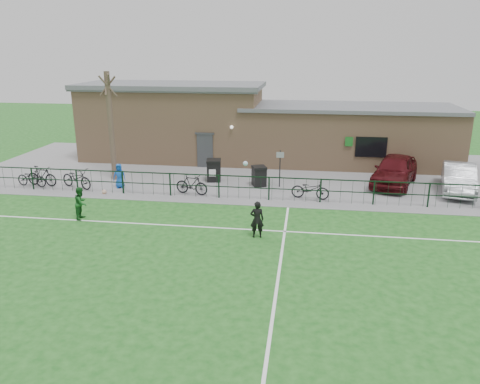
# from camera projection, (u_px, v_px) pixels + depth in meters

# --- Properties ---
(ground) EXTENTS (90.00, 90.00, 0.00)m
(ground) POSITION_uv_depth(u_px,v_px,m) (219.00, 273.00, 15.65)
(ground) COLOR #174F17
(ground) RESTS_ON ground
(paving_strip) EXTENTS (34.00, 13.00, 0.02)m
(paving_strip) POSITION_uv_depth(u_px,v_px,m) (260.00, 171.00, 28.40)
(paving_strip) COLOR slate
(paving_strip) RESTS_ON ground
(pitch_line_touch) EXTENTS (28.00, 0.10, 0.01)m
(pitch_line_touch) POSITION_uv_depth(u_px,v_px,m) (248.00, 200.00, 23.02)
(pitch_line_touch) COLOR white
(pitch_line_touch) RESTS_ON ground
(pitch_line_mid) EXTENTS (28.00, 0.10, 0.01)m
(pitch_line_mid) POSITION_uv_depth(u_px,v_px,m) (237.00, 229.00, 19.43)
(pitch_line_mid) COLOR white
(pitch_line_mid) RESTS_ON ground
(pitch_line_perp) EXTENTS (0.10, 16.00, 0.01)m
(pitch_line_perp) POSITION_uv_depth(u_px,v_px,m) (278.00, 277.00, 15.37)
(pitch_line_perp) COLOR white
(pitch_line_perp) RESTS_ON ground
(perimeter_fence) EXTENTS (28.00, 0.10, 1.20)m
(perimeter_fence) POSITION_uv_depth(u_px,v_px,m) (249.00, 188.00, 23.03)
(perimeter_fence) COLOR black
(perimeter_fence) RESTS_ON ground
(bare_tree) EXTENTS (0.30, 0.30, 6.00)m
(bare_tree) POSITION_uv_depth(u_px,v_px,m) (111.00, 127.00, 25.78)
(bare_tree) COLOR #49382C
(bare_tree) RESTS_ON ground
(wheelie_bin_left) EXTENTS (0.88, 0.96, 1.13)m
(wheelie_bin_left) POSITION_uv_depth(u_px,v_px,m) (214.00, 171.00, 26.21)
(wheelie_bin_left) COLOR black
(wheelie_bin_left) RESTS_ON paving_strip
(wheelie_bin_right) EXTENTS (0.88, 0.94, 1.00)m
(wheelie_bin_right) POSITION_uv_depth(u_px,v_px,m) (259.00, 177.00, 25.27)
(wheelie_bin_right) COLOR black
(wheelie_bin_right) RESTS_ON paving_strip
(sign_post) EXTENTS (0.08, 0.08, 2.00)m
(sign_post) POSITION_uv_depth(u_px,v_px,m) (280.00, 169.00, 24.93)
(sign_post) COLOR black
(sign_post) RESTS_ON paving_strip
(car_maroon) EXTENTS (3.44, 5.18, 1.64)m
(car_maroon) POSITION_uv_depth(u_px,v_px,m) (395.00, 170.00, 25.35)
(car_maroon) COLOR #450C10
(car_maroon) RESTS_ON paving_strip
(car_silver) EXTENTS (2.47, 4.63, 1.45)m
(car_silver) POSITION_uv_depth(u_px,v_px,m) (459.00, 178.00, 24.14)
(car_silver) COLOR #989B9F
(car_silver) RESTS_ON paving_strip
(bicycle_a) EXTENTS (1.89, 0.91, 0.95)m
(bicycle_a) POSITION_uv_depth(u_px,v_px,m) (32.00, 178.00, 25.16)
(bicycle_a) COLOR black
(bicycle_a) RESTS_ON paving_strip
(bicycle_b) EXTENTS (1.86, 0.75, 1.09)m
(bicycle_b) POSITION_uv_depth(u_px,v_px,m) (42.00, 176.00, 25.26)
(bicycle_b) COLOR black
(bicycle_b) RESTS_ON paving_strip
(bicycle_c) EXTENTS (2.19, 1.43, 1.09)m
(bicycle_c) POSITION_uv_depth(u_px,v_px,m) (77.00, 178.00, 24.85)
(bicycle_c) COLOR black
(bicycle_c) RESTS_ON paving_strip
(bicycle_d) EXTENTS (1.83, 0.88, 1.06)m
(bicycle_d) POSITION_uv_depth(u_px,v_px,m) (192.00, 184.00, 23.78)
(bicycle_d) COLOR black
(bicycle_d) RESTS_ON paving_strip
(bicycle_e) EXTENTS (1.95, 0.93, 0.98)m
(bicycle_e) POSITION_uv_depth(u_px,v_px,m) (310.00, 189.00, 23.10)
(bicycle_e) COLOR black
(bicycle_e) RESTS_ON paving_strip
(spectator_child) EXTENTS (0.72, 0.55, 1.31)m
(spectator_child) POSITION_uv_depth(u_px,v_px,m) (119.00, 176.00, 24.87)
(spectator_child) COLOR #134FB4
(spectator_child) RESTS_ON paving_strip
(goalkeeper_kick) EXTENTS (1.27, 3.28, 2.38)m
(goalkeeper_kick) POSITION_uv_depth(u_px,v_px,m) (257.00, 217.00, 18.46)
(goalkeeper_kick) COLOR black
(goalkeeper_kick) RESTS_ON ground
(outfield_player) EXTENTS (0.59, 0.74, 1.44)m
(outfield_player) POSITION_uv_depth(u_px,v_px,m) (81.00, 203.00, 20.40)
(outfield_player) COLOR #17531E
(outfield_player) RESTS_ON ground
(ball_ground) EXTENTS (0.24, 0.24, 0.24)m
(ball_ground) POSITION_uv_depth(u_px,v_px,m) (104.00, 192.00, 23.99)
(ball_ground) COLOR silver
(ball_ground) RESTS_ON ground
(clubhouse) EXTENTS (24.25, 5.40, 4.96)m
(clubhouse) POSITION_uv_depth(u_px,v_px,m) (252.00, 127.00, 30.70)
(clubhouse) COLOR tan
(clubhouse) RESTS_ON ground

